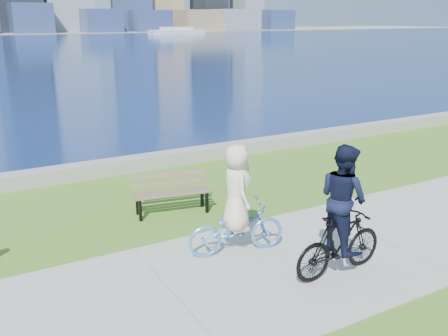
% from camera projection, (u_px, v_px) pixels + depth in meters
% --- Properties ---
extents(ground, '(320.00, 320.00, 0.00)m').
position_uv_depth(ground, '(377.00, 238.00, 9.06)').
color(ground, '#3F6B1C').
rests_on(ground, ground).
extents(concrete_path, '(80.00, 3.50, 0.02)m').
position_uv_depth(concrete_path, '(377.00, 238.00, 9.05)').
color(concrete_path, '#989893').
rests_on(concrete_path, ground).
extents(seawall, '(90.00, 0.50, 0.35)m').
position_uv_depth(seawall, '(214.00, 152.00, 14.16)').
color(seawall, gray).
rests_on(seawall, ground).
extents(ferry_far, '(12.23, 3.49, 1.66)m').
position_uv_depth(ferry_far, '(177.00, 31.00, 109.64)').
color(ferry_far, silver).
rests_on(ferry_far, ground).
extents(park_bench, '(1.63, 0.82, 0.81)m').
position_uv_depth(park_bench, '(171.00, 189.00, 10.14)').
color(park_bench, black).
rests_on(park_bench, ground).
extents(cyclist_woman, '(0.90, 1.75, 1.89)m').
position_uv_depth(cyclist_woman, '(236.00, 214.00, 8.28)').
color(cyclist_woman, '#5E9DE4').
rests_on(cyclist_woman, ground).
extents(cyclist_man, '(0.63, 1.68, 2.08)m').
position_uv_depth(cyclist_man, '(341.00, 222.00, 7.53)').
color(cyclist_man, black).
rests_on(cyclist_man, ground).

